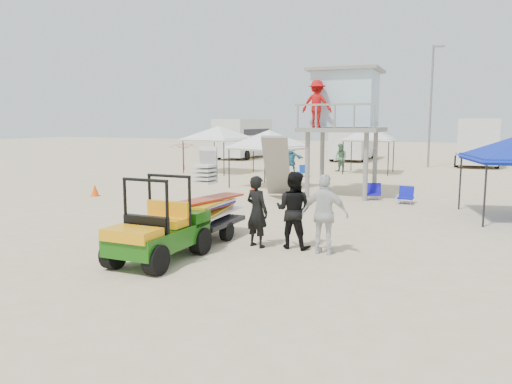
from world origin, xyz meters
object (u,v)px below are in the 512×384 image
at_px(lifeguard_tower, 342,104).
at_px(utility_cart, 157,223).
at_px(man_left, 257,212).
at_px(surf_trailer, 208,206).

bearing_deg(lifeguard_tower, utility_cart, -96.60).
relative_size(man_left, lifeguard_tower, 0.35).
xyz_separation_m(surf_trailer, man_left, (1.51, -0.30, 0.01)).
distance_m(utility_cart, lifeguard_tower, 12.00).
relative_size(surf_trailer, lifeguard_tower, 0.46).
xyz_separation_m(utility_cart, surf_trailer, (0.01, 2.33, 0.01)).
bearing_deg(surf_trailer, man_left, -11.21).
bearing_deg(man_left, utility_cart, 73.40).
bearing_deg(man_left, lifeguard_tower, -68.72).
bearing_deg(man_left, surf_trailer, 8.97).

